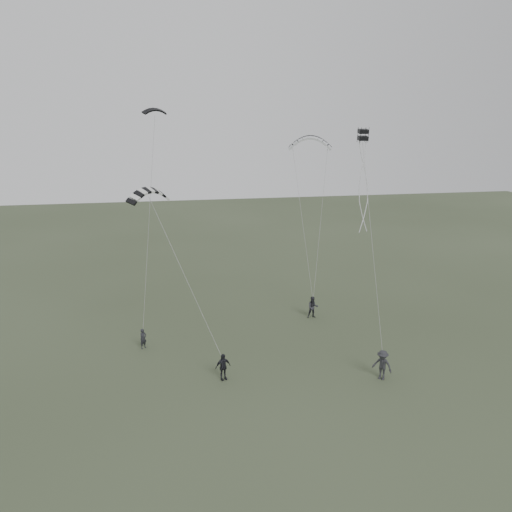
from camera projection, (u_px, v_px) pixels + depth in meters
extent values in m
plane|color=#363F29|center=(245.00, 374.00, 32.43)|extent=(140.00, 140.00, 0.00)
imported|color=black|center=(143.00, 339.00, 35.82)|extent=(0.64, 0.62, 1.48)
imported|color=#27272D|center=(313.00, 307.00, 41.21)|extent=(0.95, 0.77, 1.83)
imported|color=black|center=(223.00, 367.00, 31.54)|extent=(1.12, 0.74, 1.76)
imported|color=#26262A|center=(382.00, 365.00, 31.54)|extent=(1.42, 1.43, 1.98)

